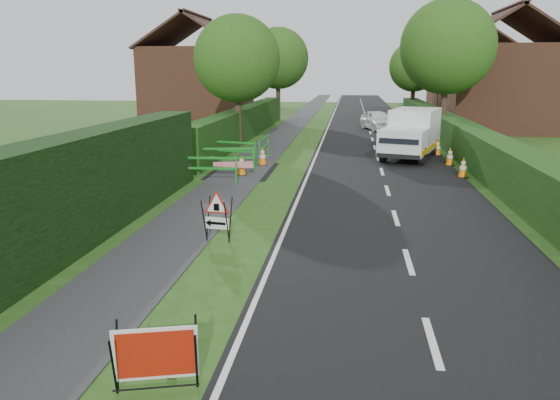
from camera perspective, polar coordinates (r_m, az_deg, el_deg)
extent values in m
plane|color=#274F16|center=(10.88, 0.48, -7.75)|extent=(120.00, 120.00, 0.00)
cube|color=black|center=(45.26, 9.02, 8.28)|extent=(6.00, 90.00, 0.02)
cube|color=#2D2D30|center=(45.44, 2.00, 8.46)|extent=(2.00, 90.00, 0.02)
cube|color=black|center=(12.46, -23.13, -6.08)|extent=(1.10, 18.00, 2.50)
cube|color=#14380F|center=(32.90, -3.63, 6.53)|extent=(1.00, 24.00, 1.80)
cube|color=#14380F|center=(26.89, 18.65, 4.31)|extent=(1.20, 50.00, 1.50)
cube|color=brown|center=(41.62, -8.48, 11.65)|extent=(7.00, 7.00, 5.50)
cube|color=#331E19|center=(42.20, -11.05, 16.80)|extent=(4.00, 7.40, 2.58)
cube|color=#331E19|center=(41.26, -6.22, 17.05)|extent=(4.00, 7.40, 2.58)
cube|color=#331E19|center=(41.78, -8.72, 18.43)|extent=(0.25, 7.40, 0.18)
cube|color=brown|center=(39.33, 22.14, 10.74)|extent=(7.00, 7.00, 5.50)
cube|color=#331E19|center=(39.00, 20.07, 16.56)|extent=(4.00, 7.40, 2.58)
cube|color=#331E19|center=(39.87, 25.17, 16.03)|extent=(4.00, 7.40, 2.58)
cube|color=#331E19|center=(39.49, 22.80, 17.89)|extent=(0.25, 7.40, 0.18)
cube|color=brown|center=(53.19, 19.42, 11.40)|extent=(7.00, 7.00, 5.50)
cube|color=#331E19|center=(52.92, 17.83, 15.69)|extent=(4.00, 7.40, 2.58)
cube|color=#331E19|center=(53.63, 21.64, 15.36)|extent=(4.00, 7.40, 2.58)
cube|color=#331E19|center=(53.31, 19.85, 16.70)|extent=(0.25, 7.40, 0.18)
cylinder|color=#2D2116|center=(28.78, -4.39, 8.16)|extent=(0.36, 0.36, 2.62)
sphere|color=#1C4512|center=(28.67, -4.51, 14.51)|extent=(4.40, 4.40, 4.40)
cylinder|color=#2D2116|center=(32.58, 16.66, 8.57)|extent=(0.36, 0.36, 2.97)
sphere|color=#1C4512|center=(32.51, 17.11, 15.06)|extent=(5.20, 5.20, 5.20)
cylinder|color=#2D2116|center=(44.52, -0.19, 10.16)|extent=(0.36, 0.36, 2.80)
sphere|color=#1C4512|center=(44.46, -0.19, 14.59)|extent=(4.80, 4.80, 4.80)
cylinder|color=#2D2116|center=(48.43, 13.67, 9.84)|extent=(0.36, 0.36, 2.45)
sphere|color=#1C4512|center=(48.35, 13.87, 13.40)|extent=(4.20, 4.20, 4.20)
cylinder|color=black|center=(7.14, -17.01, -16.44)|extent=(0.11, 0.30, 0.85)
cylinder|color=black|center=(7.41, -16.65, -15.24)|extent=(0.11, 0.30, 0.85)
cylinder|color=black|center=(7.05, -8.74, -16.38)|extent=(0.11, 0.30, 0.85)
cylinder|color=black|center=(7.32, -8.73, -15.16)|extent=(0.11, 0.30, 0.85)
cylinder|color=black|center=(7.21, -12.79, -18.57)|extent=(1.01, 0.30, 0.02)
cube|color=white|center=(7.16, -12.85, -15.39)|extent=(1.04, 0.40, 0.74)
cube|color=#B11C0C|center=(7.15, -12.86, -15.45)|extent=(0.94, 0.35, 0.65)
cylinder|color=black|center=(12.75, -7.94, -2.16)|extent=(0.07, 0.32, 1.03)
cylinder|color=black|center=(12.98, -7.50, -1.87)|extent=(0.07, 0.32, 1.03)
cylinder|color=black|center=(12.55, -5.59, -2.35)|extent=(0.07, 0.32, 1.03)
cylinder|color=black|center=(12.79, -5.19, -2.04)|extent=(0.07, 0.32, 1.03)
cube|color=white|center=(12.77, -6.58, -2.42)|extent=(0.57, 0.09, 0.28)
cube|color=black|center=(12.75, -6.61, -2.44)|extent=(0.41, 0.06, 0.06)
cone|color=black|center=(12.83, -7.53, -2.37)|extent=(0.15, 0.18, 0.17)
cube|color=black|center=(12.65, -6.66, -0.75)|extent=(0.13, 0.03, 0.17)
cube|color=silver|center=(26.23, 13.91, 7.26)|extent=(2.68, 3.43, 1.80)
cube|color=silver|center=(24.05, 12.80, 5.95)|extent=(2.36, 2.41, 1.10)
cube|color=black|center=(23.11, 12.34, 6.36)|extent=(1.63, 0.69, 0.51)
cube|color=#EAB70C|center=(25.66, 11.36, 5.66)|extent=(1.40, 4.41, 0.22)
cube|color=#EAB70C|center=(25.30, 15.53, 5.32)|extent=(1.40, 4.41, 0.22)
cube|color=black|center=(23.22, 12.25, 4.49)|extent=(1.78, 0.66, 0.19)
cylinder|color=black|center=(24.26, 10.76, 4.76)|extent=(0.44, 0.78, 0.75)
cylinder|color=black|center=(23.92, 14.68, 4.43)|extent=(0.44, 0.78, 0.75)
cylinder|color=black|center=(27.17, 12.33, 5.59)|extent=(0.44, 0.78, 0.75)
cylinder|color=black|center=(26.86, 15.84, 5.30)|extent=(0.44, 0.78, 0.75)
cube|color=black|center=(21.58, 18.52, 2.28)|extent=(0.38, 0.38, 0.04)
cone|color=orange|center=(21.51, 18.59, 3.31)|extent=(0.32, 0.32, 0.75)
cylinder|color=white|center=(21.51, 18.59, 3.21)|extent=(0.25, 0.25, 0.14)
cylinder|color=white|center=(21.48, 18.62, 3.71)|extent=(0.17, 0.17, 0.10)
cube|color=black|center=(24.16, 17.27, 3.50)|extent=(0.38, 0.38, 0.04)
cone|color=orange|center=(24.10, 17.34, 4.43)|extent=(0.32, 0.32, 0.75)
cylinder|color=white|center=(24.11, 17.33, 4.34)|extent=(0.25, 0.25, 0.14)
cylinder|color=white|center=(24.08, 17.36, 4.78)|extent=(0.17, 0.17, 0.10)
cube|color=black|center=(26.92, 16.10, 4.54)|extent=(0.38, 0.38, 0.04)
cone|color=orange|center=(26.87, 16.16, 5.38)|extent=(0.32, 0.32, 0.75)
cylinder|color=white|center=(26.88, 16.15, 5.30)|extent=(0.25, 0.25, 0.14)
cylinder|color=white|center=(26.85, 16.18, 5.69)|extent=(0.17, 0.17, 0.10)
cube|color=black|center=(20.98, -4.02, 2.65)|extent=(0.38, 0.38, 0.04)
cone|color=orange|center=(20.91, -4.03, 3.71)|extent=(0.32, 0.32, 0.75)
cylinder|color=white|center=(20.91, -4.03, 3.61)|extent=(0.25, 0.25, 0.14)
cylinder|color=white|center=(20.88, -4.04, 4.12)|extent=(0.17, 0.17, 0.10)
cube|color=black|center=(23.19, -1.83, 3.71)|extent=(0.38, 0.38, 0.04)
cone|color=orange|center=(23.12, -1.84, 4.67)|extent=(0.32, 0.32, 0.75)
cylinder|color=white|center=(23.13, -1.84, 4.58)|extent=(0.25, 0.25, 0.14)
cylinder|color=white|center=(23.10, -1.84, 5.04)|extent=(0.17, 0.17, 0.10)
cube|color=#18841F|center=(19.70, -10.35, 3.18)|extent=(0.05, 0.05, 1.00)
cube|color=#18841F|center=(19.28, -4.60, 3.13)|extent=(0.05, 0.05, 1.00)
cube|color=#18841F|center=(19.40, -7.54, 4.38)|extent=(2.00, 0.14, 0.08)
cube|color=#18841F|center=(19.46, -7.51, 3.30)|extent=(2.00, 0.14, 0.08)
cube|color=#18841F|center=(19.79, -10.29, 1.81)|extent=(0.08, 0.35, 0.04)
cube|color=#18841F|center=(19.37, -4.57, 1.73)|extent=(0.08, 0.35, 0.04)
cube|color=#18841F|center=(21.78, -8.05, 4.23)|extent=(0.06, 0.06, 1.00)
cube|color=#18841F|center=(21.70, -2.77, 4.31)|extent=(0.06, 0.06, 1.00)
cube|color=#18841F|center=(21.66, -5.44, 5.37)|extent=(1.98, 0.41, 0.08)
cube|color=#18841F|center=(21.71, -5.42, 4.41)|extent=(1.98, 0.41, 0.08)
cube|color=#18841F|center=(21.86, -8.01, 2.99)|extent=(0.12, 0.36, 0.04)
cube|color=#18841F|center=(21.78, -2.75, 3.07)|extent=(0.12, 0.36, 0.04)
cube|color=#18841F|center=(24.01, -7.02, 5.11)|extent=(0.06, 0.06, 1.00)
cube|color=#18841F|center=(23.19, -2.57, 4.90)|extent=(0.06, 0.06, 1.00)
cube|color=#18841F|center=(23.53, -4.85, 6.02)|extent=(1.96, 0.48, 0.08)
cube|color=#18841F|center=(23.58, -4.84, 5.13)|extent=(1.96, 0.48, 0.08)
cube|color=#18841F|center=(24.08, -6.98, 3.98)|extent=(0.13, 0.35, 0.04)
cube|color=#18841F|center=(23.27, -2.56, 3.73)|extent=(0.13, 0.35, 0.04)
cube|color=#18841F|center=(23.65, -2.17, 5.07)|extent=(0.05, 0.05, 1.00)
cube|color=#18841F|center=(25.59, -1.26, 5.72)|extent=(0.05, 0.05, 1.00)
cube|color=#18841F|center=(24.57, -1.70, 6.38)|extent=(0.13, 2.00, 0.08)
cube|color=#18841F|center=(24.62, -1.70, 5.52)|extent=(0.13, 2.00, 0.08)
cube|color=#18841F|center=(23.73, -2.16, 3.93)|extent=(0.35, 0.07, 0.04)
cube|color=#18841F|center=(25.66, -1.26, 4.65)|extent=(0.35, 0.07, 0.04)
cube|color=red|center=(20.73, -4.89, 2.44)|extent=(1.45, 0.46, 0.25)
cylinder|color=#BF7F4C|center=(7.63, -11.26, -17.83)|extent=(0.12, 0.07, 0.07)
imported|color=white|center=(37.47, 10.19, 8.20)|extent=(2.55, 4.14, 1.32)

